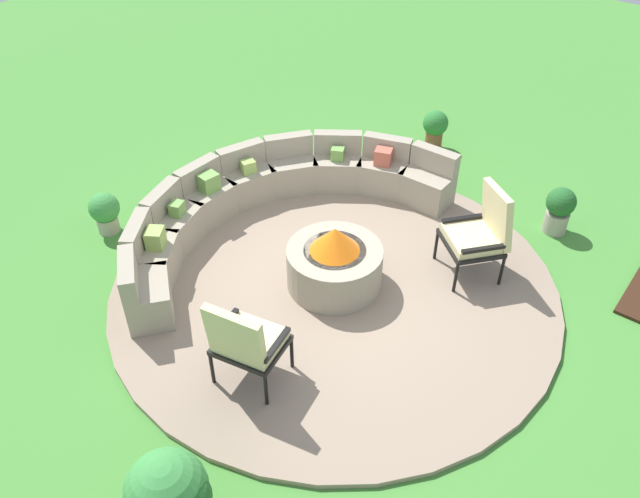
{
  "coord_description": "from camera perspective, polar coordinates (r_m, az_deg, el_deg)",
  "views": [
    {
      "loc": [
        -4.27,
        -3.13,
        4.82
      ],
      "look_at": [
        0.0,
        0.2,
        0.45
      ],
      "focal_mm": 35.79,
      "sensor_mm": 36.0,
      "label": 1
    }
  ],
  "objects": [
    {
      "name": "ground_plane",
      "position": [
        7.16,
        1.26,
        -3.42
      ],
      "size": [
        24.0,
        24.0,
        0.0
      ],
      "primitive_type": "plane",
      "color": "#478C38"
    },
    {
      "name": "patio_circle",
      "position": [
        7.14,
        1.27,
        -3.24
      ],
      "size": [
        4.94,
        4.94,
        0.06
      ],
      "primitive_type": "cylinder",
      "color": "gray",
      "rests_on": "ground_plane"
    },
    {
      "name": "fire_pit",
      "position": [
        6.93,
        1.3,
        -1.23
      ],
      "size": [
        1.05,
        1.05,
        0.76
      ],
      "color": "#9E937F",
      "rests_on": "patio_circle"
    },
    {
      "name": "curved_stone_bench",
      "position": [
        7.91,
        -4.6,
        4.35
      ],
      "size": [
        4.15,
        2.52,
        0.73
      ],
      "color": "#9E937F",
      "rests_on": "patio_circle"
    },
    {
      "name": "lounge_chair_front_left",
      "position": [
        5.8,
        -6.72,
        -8.13
      ],
      "size": [
        0.67,
        0.71,
        1.02
      ],
      "rotation": [
        0.0,
        0.0,
        4.92
      ],
      "color": "black",
      "rests_on": "patio_circle"
    },
    {
      "name": "lounge_chair_front_right",
      "position": [
        7.16,
        14.18,
        1.57
      ],
      "size": [
        0.84,
        0.86,
        1.09
      ],
      "rotation": [
        0.0,
        0.0,
        7.17
      ],
      "color": "black",
      "rests_on": "patio_circle"
    },
    {
      "name": "potted_plant_0",
      "position": [
        8.3,
        20.61,
        3.39
      ],
      "size": [
        0.36,
        0.36,
        0.61
      ],
      "color": "#A89E8E",
      "rests_on": "ground_plane"
    },
    {
      "name": "potted_plant_2",
      "position": [
        5.2,
        -13.46,
        -20.59
      ],
      "size": [
        0.63,
        0.63,
        0.79
      ],
      "color": "brown",
      "rests_on": "ground_plane"
    },
    {
      "name": "potted_plant_3",
      "position": [
        8.22,
        -18.67,
        3.24
      ],
      "size": [
        0.37,
        0.37,
        0.54
      ],
      "color": "#A89E8E",
      "rests_on": "ground_plane"
    },
    {
      "name": "potted_plant_4",
      "position": [
        9.68,
        10.25,
        10.67
      ],
      "size": [
        0.37,
        0.37,
        0.59
      ],
      "color": "brown",
      "rests_on": "ground_plane"
    }
  ]
}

